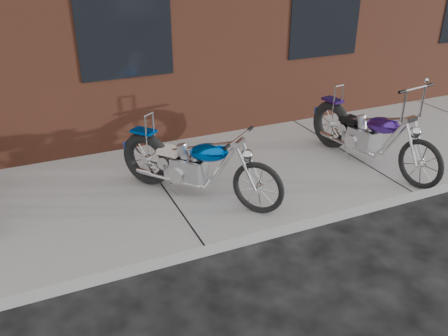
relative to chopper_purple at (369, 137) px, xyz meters
name	(u,v)px	position (x,y,z in m)	size (l,w,h in m)	color
ground	(205,257)	(-3.01, -0.98, -0.58)	(120.00, 120.00, 0.00)	black
sidewalk	(164,192)	(-3.01, 0.52, -0.51)	(22.00, 3.00, 0.15)	#9C9B98
chopper_purple	(369,137)	(0.00, 0.00, 0.00)	(0.64, 2.37, 1.34)	black
chopper_blue	(195,167)	(-2.69, 0.11, -0.01)	(1.55, 1.91, 1.02)	black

